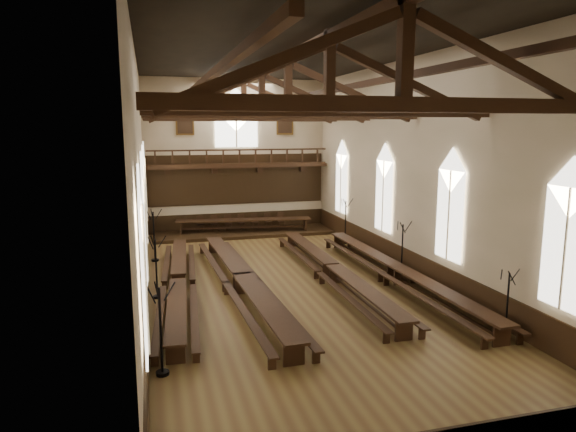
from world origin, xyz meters
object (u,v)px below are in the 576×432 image
(refectory_row_b, at_px, (242,278))
(refectory_row_c, at_px, (333,268))
(candelabrum_right_mid, at_px, (402,260))
(dais, at_px, (244,233))
(candelabrum_left_far, at_px, (154,245))
(candelabrum_right_near, at_px, (506,317))
(candelabrum_right_far, at_px, (345,230))
(refectory_row_d, at_px, (397,270))
(high_table, at_px, (244,221))
(candelabrum_left_near, at_px, (161,347))
(candelabrum_left_mid, at_px, (157,279))
(refectory_row_a, at_px, (179,280))

(refectory_row_b, distance_m, refectory_row_c, 4.33)
(refectory_row_c, bearing_deg, candelabrum_right_mid, -3.55)
(dais, bearing_deg, refectory_row_c, -79.39)
(candelabrum_left_far, bearing_deg, dais, 43.56)
(candelabrum_right_near, bearing_deg, candelabrum_right_far, 90.00)
(refectory_row_c, height_order, dais, refectory_row_c)
(refectory_row_d, bearing_deg, dais, 111.33)
(high_table, distance_m, candelabrum_left_near, 19.16)
(refectory_row_d, relative_size, candelabrum_left_far, 5.39)
(candelabrum_right_far, bearing_deg, high_table, 142.89)
(dais, distance_m, candelabrum_left_mid, 12.81)
(candelabrum_left_far, xyz_separation_m, candelabrum_right_mid, (11.10, -5.82, -0.05))
(refectory_row_d, distance_m, high_table, 13.00)
(refectory_row_b, bearing_deg, candelabrum_right_far, 44.44)
(refectory_row_a, bearing_deg, candelabrum_left_mid, -151.41)
(candelabrum_left_near, distance_m, candelabrum_left_far, 12.88)
(refectory_row_a, distance_m, candelabrum_left_mid, 1.05)
(candelabrum_right_mid, relative_size, candelabrum_right_far, 0.96)
(candelabrum_left_mid, distance_m, candelabrum_right_far, 13.32)
(refectory_row_a, distance_m, candelabrum_left_near, 7.39)
(refectory_row_b, height_order, candelabrum_right_mid, candelabrum_right_mid)
(refectory_row_c, xyz_separation_m, candelabrum_left_near, (-7.76, -7.27, 0.26))
(candelabrum_right_near, bearing_deg, refectory_row_d, 96.02)
(refectory_row_b, height_order, candelabrum_left_far, candelabrum_left_far)
(refectory_row_b, bearing_deg, candelabrum_right_near, -42.44)
(high_table, relative_size, candelabrum_left_far, 3.16)
(candelabrum_right_mid, bearing_deg, candelabrum_left_far, 152.35)
(refectory_row_b, relative_size, candelabrum_right_near, 6.51)
(refectory_row_b, bearing_deg, refectory_row_a, 166.70)
(high_table, relative_size, candelabrum_right_near, 3.76)
(candelabrum_right_near, xyz_separation_m, candelabrum_right_far, (-0.00, 14.46, 0.12))
(dais, height_order, candelabrum_right_far, candelabrum_right_far)
(refectory_row_a, distance_m, refectory_row_d, 9.59)
(refectory_row_b, height_order, refectory_row_d, refectory_row_b)
(candelabrum_left_near, distance_m, candelabrum_left_mid, 6.84)
(dais, bearing_deg, candelabrum_left_mid, -116.42)
(candelabrum_left_mid, height_order, candelabrum_right_mid, candelabrum_right_mid)
(refectory_row_c, height_order, candelabrum_right_near, candelabrum_right_near)
(dais, distance_m, candelabrum_right_mid, 12.48)
(refectory_row_a, bearing_deg, candelabrum_left_far, 99.15)
(high_table, xyz_separation_m, candelabrum_left_near, (-5.69, -18.29, -0.07))
(refectory_row_b, xyz_separation_m, candelabrum_left_mid, (-3.47, 0.12, 0.19))
(refectory_row_c, distance_m, refectory_row_d, 2.88)
(refectory_row_a, xyz_separation_m, candelabrum_right_near, (10.21, -7.59, 0.18))
(refectory_row_a, relative_size, high_table, 1.63)
(candelabrum_right_near, bearing_deg, candelabrum_right_mid, 90.00)
(candelabrum_left_far, distance_m, candelabrum_right_near, 17.20)
(refectory_row_d, height_order, dais, refectory_row_d)
(candelabrum_left_near, relative_size, candelabrum_right_far, 1.00)
(refectory_row_c, distance_m, candelabrum_right_far, 7.70)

